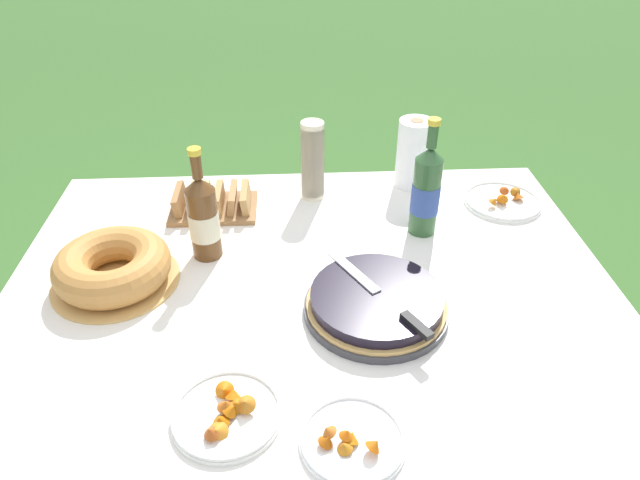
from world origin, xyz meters
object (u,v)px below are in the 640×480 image
snack_plate_left (352,440)px  bread_board (213,203)px  cider_bottle_amber (203,218)px  snack_plate_near (227,413)px  snack_plate_right (503,201)px  paper_towel_roll (414,154)px  serving_knife (385,298)px  bundt_cake (113,267)px  berry_tart (376,303)px  cup_stack (313,161)px  cider_bottle_green (426,191)px

snack_plate_left → bread_board: size_ratio=0.78×
cider_bottle_amber → snack_plate_near: 0.57m
snack_plate_right → paper_towel_roll: size_ratio=1.05×
serving_knife → bundt_cake: size_ratio=1.04×
bread_board → cider_bottle_amber: bearing=-88.3°
cider_bottle_amber → snack_plate_right: bearing=13.9°
snack_plate_left → snack_plate_right: size_ratio=0.85×
berry_tart → snack_plate_right: (0.46, 0.48, -0.02)m
berry_tart → bundt_cake: size_ratio=1.08×
paper_towel_roll → cup_stack: bearing=-169.4°
cup_stack → snack_plate_left: size_ratio=1.25×
snack_plate_near → snack_plate_left: snack_plate_near is taller
bundt_cake → snack_plate_left: size_ratio=1.59×
cup_stack → cider_bottle_amber: size_ratio=0.80×
serving_knife → bundt_cake: bundt_cake is taller
bundt_cake → snack_plate_right: (1.12, 0.33, -0.04)m
berry_tart → cider_bottle_amber: size_ratio=1.09×
cider_bottle_amber → bread_board: bearing=91.7°
cup_stack → snack_plate_left: cup_stack is taller
cider_bottle_green → cider_bottle_amber: 0.61m
berry_tart → bread_board: bread_board is taller
bundt_cake → cider_bottle_green: cider_bottle_green is taller
berry_tart → paper_towel_roll: paper_towel_roll is taller
cup_stack → snack_plate_near: 0.88m
bundt_cake → cider_bottle_amber: 0.26m
cider_bottle_green → snack_plate_near: cider_bottle_green is taller
berry_tart → paper_towel_roll: 0.65m
berry_tart → snack_plate_right: 0.67m
cider_bottle_green → snack_plate_near: (-0.51, -0.63, -0.12)m
serving_knife → cider_bottle_green: bearing=-54.2°
bundt_cake → paper_towel_roll: size_ratio=1.43×
snack_plate_left → bundt_cake: bearing=137.4°
snack_plate_near → snack_plate_left: (0.24, -0.07, -0.00)m
bundt_cake → cup_stack: bearing=37.9°
cup_stack → paper_towel_roll: (0.33, 0.06, -0.01)m
bundt_cake → cup_stack: 0.67m
bundt_cake → bread_board: size_ratio=1.24×
snack_plate_left → paper_towel_roll: paper_towel_roll is taller
cider_bottle_amber → snack_plate_right: size_ratio=1.34×
bundt_cake → paper_towel_roll: (0.85, 0.47, 0.06)m
snack_plate_left → cup_stack: bearing=92.1°
berry_tart → cider_bottle_green: cider_bottle_green is taller
bundt_cake → snack_plate_right: bundt_cake is taller
serving_knife → paper_towel_roll: size_ratio=1.49×
snack_plate_near → cider_bottle_green: bearing=51.0°
cider_bottle_green → snack_plate_right: (0.28, 0.14, -0.12)m
berry_tart → snack_plate_left: (-0.09, -0.36, -0.02)m
cider_bottle_amber → paper_towel_roll: (0.63, 0.36, -0.01)m
snack_plate_near → bread_board: 0.79m
snack_plate_near → bread_board: (-0.10, 0.78, 0.02)m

